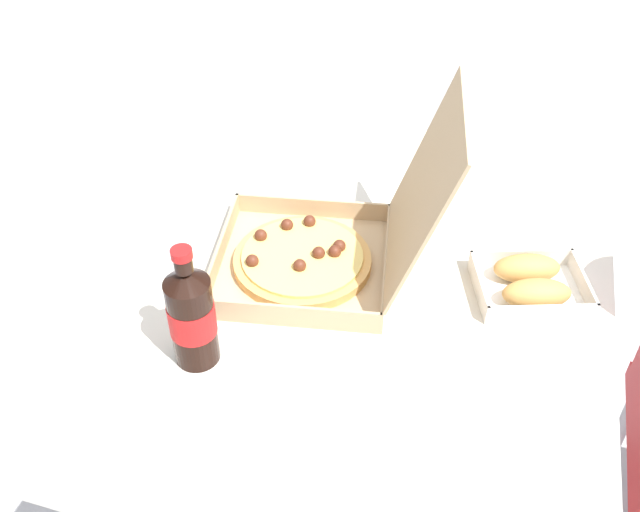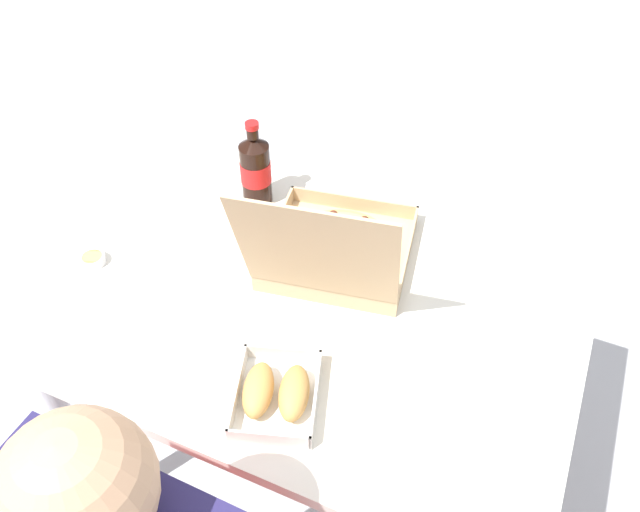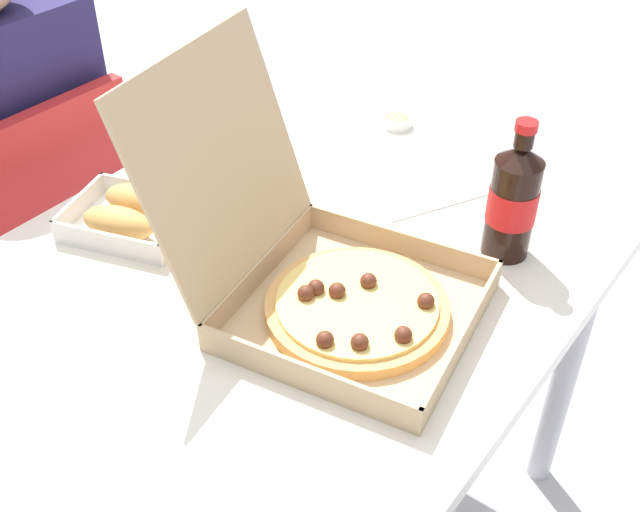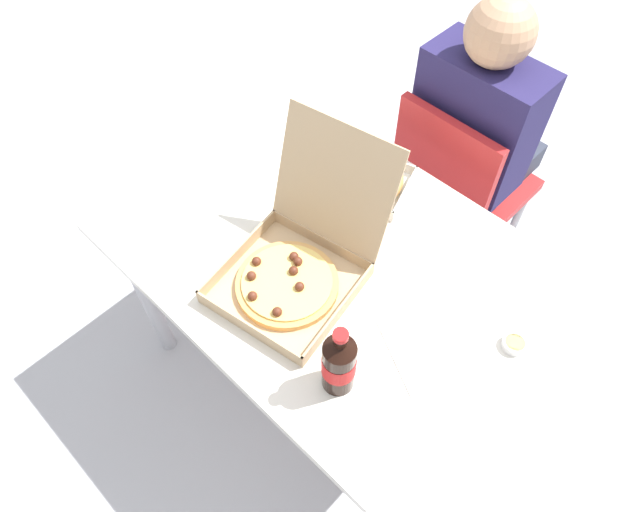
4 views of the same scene
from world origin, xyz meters
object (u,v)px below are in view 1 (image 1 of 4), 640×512
bread_side_box (531,283)px  cola_bottle (192,315)px  paper_menu (297,425)px  pizza_box_open (324,248)px

bread_side_box → cola_bottle: cola_bottle is taller
cola_bottle → paper_menu: 0.23m
bread_side_box → cola_bottle: size_ratio=1.02×
pizza_box_open → cola_bottle: (0.27, -0.13, 0.04)m
bread_side_box → cola_bottle: 0.59m
bread_side_box → pizza_box_open: bearing=-84.2°
pizza_box_open → bread_side_box: bearing=95.8°
paper_menu → bread_side_box: bearing=169.0°
bread_side_box → paper_menu: 0.50m
cola_bottle → paper_menu: bearing=66.7°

